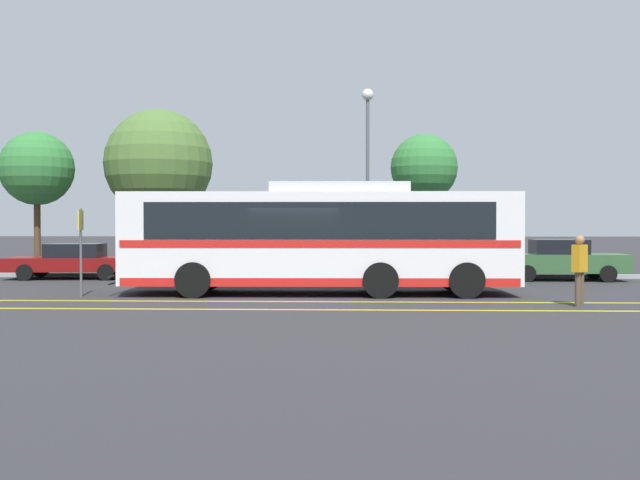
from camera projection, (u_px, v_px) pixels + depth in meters
ground_plane at (296, 295)px, 21.68m from camera, size 220.00×220.00×0.00m
lane_strip_0 at (317, 302)px, 19.76m from camera, size 31.33×0.20×0.01m
lane_strip_1 at (313, 310)px, 17.88m from camera, size 31.33×0.20×0.01m
curb_strip at (327, 276)px, 28.69m from camera, size 39.33×0.36×0.15m
transit_bus at (320, 237)px, 21.92m from camera, size 11.69×2.92×3.25m
parked_car_0 at (73, 261)px, 28.18m from camera, size 4.85×2.28×1.33m
parked_car_1 at (241, 260)px, 27.94m from camera, size 4.12×1.99×1.42m
parked_car_2 at (398, 259)px, 27.71m from camera, size 4.20×1.99×1.50m
parked_car_3 at (561, 260)px, 27.40m from camera, size 4.59×2.06×1.50m
pedestrian_0 at (580, 266)px, 18.61m from camera, size 0.45×0.45×1.77m
bus_stop_sign at (81, 241)px, 21.16m from camera, size 0.07×0.40×2.50m
street_lamp at (368, 149)px, 29.47m from camera, size 0.46×0.46×7.39m
tree_0 at (424, 168)px, 33.00m from camera, size 2.96×2.96×6.04m
tree_1 at (37, 169)px, 32.27m from camera, size 3.17×3.17×6.06m
tree_2 at (159, 163)px, 33.04m from camera, size 4.76×4.76×7.14m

